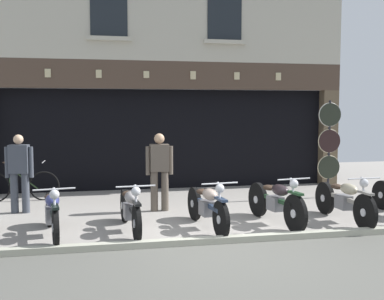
{
  "coord_description": "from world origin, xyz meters",
  "views": [
    {
      "loc": [
        -1.85,
        -6.87,
        2.07
      ],
      "look_at": [
        0.12,
        2.72,
        1.23
      ],
      "focal_mm": 44.0,
      "sensor_mm": 36.0,
      "label": 1
    }
  ],
  "objects_px": {
    "motorcycle_center_right": "(276,201)",
    "salesman_left": "(19,170)",
    "shopkeeper_center": "(159,168)",
    "motorcycle_right": "(344,199)",
    "motorcycle_left": "(52,212)",
    "leaning_bicycle": "(19,185)",
    "advert_board_near": "(101,120)",
    "motorcycle_center_left": "(130,208)",
    "motorcycle_center": "(207,205)",
    "tyre_sign_pole": "(329,142)"
  },
  "relations": [
    {
      "from": "motorcycle_center_right",
      "to": "salesman_left",
      "type": "height_order",
      "value": "salesman_left"
    },
    {
      "from": "shopkeeper_center",
      "to": "motorcycle_right",
      "type": "bearing_deg",
      "value": 152.66
    },
    {
      "from": "motorcycle_left",
      "to": "leaning_bicycle",
      "type": "xyz_separation_m",
      "value": [
        -1.0,
        3.29,
        -0.04
      ]
    },
    {
      "from": "salesman_left",
      "to": "advert_board_near",
      "type": "height_order",
      "value": "advert_board_near"
    },
    {
      "from": "shopkeeper_center",
      "to": "motorcycle_center_left",
      "type": "bearing_deg",
      "value": 64.96
    },
    {
      "from": "motorcycle_left",
      "to": "leaning_bicycle",
      "type": "distance_m",
      "value": 3.43
    },
    {
      "from": "motorcycle_center_right",
      "to": "leaning_bicycle",
      "type": "xyz_separation_m",
      "value": [
        -4.9,
        3.24,
        -0.06
      ]
    },
    {
      "from": "motorcycle_center_left",
      "to": "motorcycle_center",
      "type": "xyz_separation_m",
      "value": [
        1.33,
        -0.08,
        0.01
      ]
    },
    {
      "from": "motorcycle_center_right",
      "to": "motorcycle_right",
      "type": "xyz_separation_m",
      "value": [
        1.3,
        -0.09,
        -0.01
      ]
    },
    {
      "from": "motorcycle_center_left",
      "to": "motorcycle_center",
      "type": "bearing_deg",
      "value": 172.53
    },
    {
      "from": "salesman_left",
      "to": "tyre_sign_pole",
      "type": "distance_m",
      "value": 6.91
    },
    {
      "from": "shopkeeper_center",
      "to": "advert_board_near",
      "type": "xyz_separation_m",
      "value": [
        -1.12,
        2.8,
        0.93
      ]
    },
    {
      "from": "motorcycle_left",
      "to": "motorcycle_center_right",
      "type": "xyz_separation_m",
      "value": [
        3.9,
        0.05,
        0.02
      ]
    },
    {
      "from": "motorcycle_center",
      "to": "advert_board_near",
      "type": "xyz_separation_m",
      "value": [
        -1.74,
        4.42,
        1.39
      ]
    },
    {
      "from": "motorcycle_left",
      "to": "advert_board_near",
      "type": "xyz_separation_m",
      "value": [
        0.87,
        4.4,
        1.4
      ]
    },
    {
      "from": "salesman_left",
      "to": "shopkeeper_center",
      "type": "distance_m",
      "value": 2.8
    },
    {
      "from": "shopkeeper_center",
      "to": "leaning_bicycle",
      "type": "distance_m",
      "value": 3.47
    },
    {
      "from": "motorcycle_right",
      "to": "advert_board_near",
      "type": "distance_m",
      "value": 6.36
    },
    {
      "from": "motorcycle_left",
      "to": "motorcycle_center_right",
      "type": "bearing_deg",
      "value": 171.73
    },
    {
      "from": "motorcycle_right",
      "to": "tyre_sign_pole",
      "type": "relative_size",
      "value": 0.87
    },
    {
      "from": "salesman_left",
      "to": "leaning_bicycle",
      "type": "xyz_separation_m",
      "value": [
        -0.21,
        1.31,
        -0.5
      ]
    },
    {
      "from": "shopkeeper_center",
      "to": "tyre_sign_pole",
      "type": "bearing_deg",
      "value": -170.91
    },
    {
      "from": "motorcycle_center_left",
      "to": "leaning_bicycle",
      "type": "distance_m",
      "value": 3.95
    },
    {
      "from": "motorcycle_center_left",
      "to": "advert_board_near",
      "type": "distance_m",
      "value": 4.58
    },
    {
      "from": "motorcycle_center_left",
      "to": "salesman_left",
      "type": "distance_m",
      "value": 2.86
    },
    {
      "from": "motorcycle_center_right",
      "to": "motorcycle_center",
      "type": "bearing_deg",
      "value": -5.2
    },
    {
      "from": "salesman_left",
      "to": "motorcycle_right",
      "type": "bearing_deg",
      "value": 168.81
    },
    {
      "from": "motorcycle_center_right",
      "to": "motorcycle_right",
      "type": "height_order",
      "value": "motorcycle_center_right"
    },
    {
      "from": "motorcycle_center",
      "to": "motorcycle_center_right",
      "type": "height_order",
      "value": "motorcycle_center_right"
    },
    {
      "from": "motorcycle_left",
      "to": "motorcycle_right",
      "type": "distance_m",
      "value": 5.2
    },
    {
      "from": "motorcycle_center_right",
      "to": "advert_board_near",
      "type": "xyz_separation_m",
      "value": [
        -3.03,
        4.35,
        1.38
      ]
    },
    {
      "from": "motorcycle_center_right",
      "to": "salesman_left",
      "type": "bearing_deg",
      "value": -30.7
    },
    {
      "from": "motorcycle_left",
      "to": "shopkeeper_center",
      "type": "height_order",
      "value": "shopkeeper_center"
    },
    {
      "from": "leaning_bicycle",
      "to": "motorcycle_right",
      "type": "bearing_deg",
      "value": 62.87
    },
    {
      "from": "advert_board_near",
      "to": "motorcycle_center_right",
      "type": "bearing_deg",
      "value": -55.11
    },
    {
      "from": "motorcycle_center_left",
      "to": "advert_board_near",
      "type": "xyz_separation_m",
      "value": [
        -0.41,
        4.34,
        1.4
      ]
    },
    {
      "from": "motorcycle_center_left",
      "to": "tyre_sign_pole",
      "type": "relative_size",
      "value": 0.89
    },
    {
      "from": "motorcycle_center_right",
      "to": "tyre_sign_pole",
      "type": "distance_m",
      "value": 3.26
    },
    {
      "from": "motorcycle_center_left",
      "to": "motorcycle_center_right",
      "type": "height_order",
      "value": "motorcycle_center_right"
    },
    {
      "from": "motorcycle_center_left",
      "to": "salesman_left",
      "type": "xyz_separation_m",
      "value": [
        -2.07,
        1.92,
        0.46
      ]
    },
    {
      "from": "motorcycle_center_right",
      "to": "shopkeeper_center",
      "type": "bearing_deg",
      "value": -47.29
    },
    {
      "from": "motorcycle_center_left",
      "to": "leaning_bicycle",
      "type": "bearing_deg",
      "value": -59.0
    },
    {
      "from": "motorcycle_center_right",
      "to": "leaning_bicycle",
      "type": "relative_size",
      "value": 1.13
    },
    {
      "from": "salesman_left",
      "to": "tyre_sign_pole",
      "type": "height_order",
      "value": "tyre_sign_pole"
    },
    {
      "from": "motorcycle_left",
      "to": "tyre_sign_pole",
      "type": "distance_m",
      "value": 6.58
    },
    {
      "from": "motorcycle_center",
      "to": "leaning_bicycle",
      "type": "relative_size",
      "value": 1.13
    },
    {
      "from": "leaning_bicycle",
      "to": "motorcycle_center_left",
      "type": "bearing_deg",
      "value": 36.28
    },
    {
      "from": "motorcycle_left",
      "to": "salesman_left",
      "type": "relative_size",
      "value": 1.26
    },
    {
      "from": "salesman_left",
      "to": "advert_board_near",
      "type": "bearing_deg",
      "value": -116.9
    },
    {
      "from": "tyre_sign_pole",
      "to": "motorcycle_right",
      "type": "bearing_deg",
      "value": -111.22
    }
  ]
}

